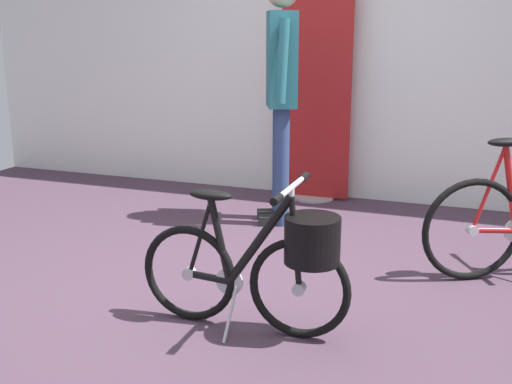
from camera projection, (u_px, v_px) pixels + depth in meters
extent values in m
plane|color=#473342|center=(229.00, 294.00, 3.48)|extent=(6.94, 6.94, 0.00)
cube|color=white|center=(336.00, 17.00, 5.23)|extent=(6.94, 0.10, 3.06)
cylinder|color=#B7B7BC|center=(313.00, 197.00, 5.47)|extent=(0.36, 0.36, 0.02)
cube|color=#A51E1E|center=(316.00, 92.00, 5.24)|extent=(0.60, 0.02, 1.80)
torus|color=black|center=(299.00, 289.00, 2.94)|extent=(0.50, 0.05, 0.50)
cylinder|color=#B7B7BC|center=(299.00, 289.00, 2.94)|extent=(0.06, 0.05, 0.06)
torus|color=black|center=(189.00, 273.00, 3.13)|extent=(0.50, 0.05, 0.50)
cylinder|color=#B7B7BC|center=(189.00, 273.00, 3.13)|extent=(0.06, 0.05, 0.06)
cylinder|color=black|center=(209.00, 277.00, 3.09)|extent=(0.22, 0.04, 0.05)
cylinder|color=black|center=(259.00, 240.00, 2.95)|extent=(0.35, 0.05, 0.48)
cylinder|color=black|center=(220.00, 241.00, 3.02)|extent=(0.13, 0.04, 0.42)
cylinder|color=black|center=(209.00, 277.00, 3.09)|extent=(0.22, 0.03, 0.04)
cylinder|color=black|center=(295.00, 243.00, 2.89)|extent=(0.07, 0.03, 0.45)
cylinder|color=black|center=(200.00, 237.00, 3.06)|extent=(0.15, 0.02, 0.40)
ellipsoid|color=black|center=(211.00, 195.00, 2.98)|extent=(0.22, 0.09, 0.05)
cylinder|color=#B7B7BC|center=(291.00, 192.00, 2.84)|extent=(0.03, 0.03, 0.04)
cylinder|color=#B7B7BC|center=(291.00, 187.00, 2.84)|extent=(0.03, 0.44, 0.03)
cylinder|color=black|center=(277.00, 200.00, 2.63)|extent=(0.04, 0.09, 0.04)
cylinder|color=black|center=(304.00, 177.00, 3.04)|extent=(0.04, 0.09, 0.04)
cylinder|color=#B7B7BC|center=(229.00, 281.00, 3.06)|extent=(0.14, 0.02, 0.14)
cylinder|color=#B7B7BC|center=(230.00, 313.00, 3.00)|extent=(0.02, 0.19, 0.23)
cylinder|color=black|center=(312.00, 240.00, 2.86)|extent=(0.26, 0.26, 0.22)
torus|color=black|center=(472.00, 230.00, 3.62)|extent=(0.56, 0.33, 0.61)
cylinder|color=#B7B7BC|center=(472.00, 230.00, 3.62)|extent=(0.08, 0.07, 0.06)
cylinder|color=red|center=(494.00, 230.00, 3.64)|extent=(0.25, 0.16, 0.05)
cylinder|color=red|center=(511.00, 189.00, 3.59)|extent=(0.15, 0.10, 0.51)
cylinder|color=red|center=(494.00, 230.00, 3.64)|extent=(0.25, 0.15, 0.04)
cylinder|color=red|center=(489.00, 188.00, 3.57)|extent=(0.16, 0.10, 0.50)
ellipsoid|color=black|center=(506.00, 142.00, 3.51)|extent=(0.24, 0.18, 0.05)
cylinder|color=navy|center=(280.00, 163.00, 4.78)|extent=(0.11, 0.11, 0.88)
cube|color=black|center=(273.00, 214.00, 4.88)|extent=(0.26, 0.18, 0.07)
cylinder|color=navy|center=(282.00, 168.00, 4.62)|extent=(0.11, 0.11, 0.88)
cube|color=black|center=(275.00, 220.00, 4.72)|extent=(0.26, 0.18, 0.07)
cube|color=#23606B|center=(282.00, 60.00, 4.51)|extent=(0.31, 0.37, 0.68)
cylinder|color=#23606B|center=(277.00, 59.00, 4.71)|extent=(0.12, 0.09, 0.58)
cylinder|color=#23606B|center=(283.00, 61.00, 4.30)|extent=(0.12, 0.13, 0.58)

